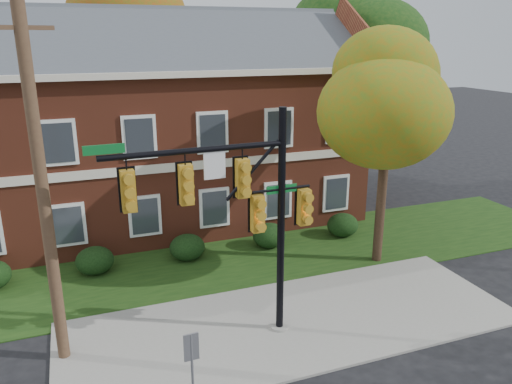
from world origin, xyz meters
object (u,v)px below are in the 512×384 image
object	(u,v)px
hedge_center	(187,247)
tree_right_rear	(363,44)
tree_far_rear	(154,30)
hedge_far_right	(343,225)
traffic_signal	(241,205)
hedge_left	(95,261)
sign_post	(192,364)
apartment_building	(158,116)
utility_pole	(43,193)
tree_near_right	(397,90)
hedge_right	(269,236)

from	to	relation	value
hedge_center	tree_right_rear	xyz separation A→B (m)	(11.31, 6.11, 7.60)
hedge_center	tree_far_rear	size ratio (longest dim) A/B	0.12
hedge_center	hedge_far_right	world-z (taller)	same
traffic_signal	hedge_far_right	bearing A→B (deg)	39.13
hedge_left	hedge_far_right	bearing A→B (deg)	0.00
sign_post	hedge_far_right	bearing A→B (deg)	41.82
apartment_building	utility_pole	world-z (taller)	apartment_building
apartment_building	tree_near_right	world-z (taller)	apartment_building
apartment_building	hedge_far_right	xyz separation A→B (m)	(7.00, -5.25, -4.46)
apartment_building	hedge_right	distance (m)	7.73
hedge_right	traffic_signal	world-z (taller)	traffic_signal
sign_post	hedge_left	bearing A→B (deg)	98.06
hedge_right	hedge_far_right	xyz separation A→B (m)	(3.50, 0.00, 0.00)
utility_pole	sign_post	world-z (taller)	utility_pole
hedge_right	hedge_far_right	bearing A→B (deg)	0.00
tree_far_rear	utility_pole	world-z (taller)	tree_far_rear
tree_far_rear	sign_post	xyz separation A→B (m)	(-3.19, -21.79, -7.25)
apartment_building	hedge_far_right	distance (m)	9.82
hedge_center	hedge_right	world-z (taller)	same
apartment_building	utility_pole	bearing A→B (deg)	-114.15
traffic_signal	utility_pole	xyz separation A→B (m)	(-4.89, 0.86, 0.60)
tree_near_right	tree_right_rear	bearing A→B (deg)	65.42
apartment_building	tree_far_rear	size ratio (longest dim) A/B	1.63
hedge_far_right	traffic_signal	bearing A→B (deg)	-138.66
hedge_left	tree_far_rear	size ratio (longest dim) A/B	0.12
hedge_right	utility_pole	xyz separation A→B (m)	(-8.13, -5.07, 4.25)
hedge_right	tree_far_rear	size ratio (longest dim) A/B	0.12
tree_near_right	traffic_signal	world-z (taller)	tree_near_right
hedge_center	utility_pole	size ratio (longest dim) A/B	0.15
sign_post	apartment_building	bearing A→B (deg)	79.76
tree_far_rear	utility_pole	xyz separation A→B (m)	(-5.97, -18.16, -4.07)
hedge_far_right	tree_near_right	world-z (taller)	tree_near_right
utility_pole	sign_post	distance (m)	5.57
hedge_left	tree_right_rear	xyz separation A→B (m)	(14.81, 6.11, 7.60)
sign_post	tree_far_rear	bearing A→B (deg)	78.97
hedge_far_right	sign_post	xyz separation A→B (m)	(-8.85, -8.70, 1.07)
hedge_center	hedge_right	size ratio (longest dim) A/B	1.00
apartment_building	sign_post	xyz separation A→B (m)	(-1.85, -13.95, -3.39)
hedge_right	tree_right_rear	xyz separation A→B (m)	(7.81, 6.11, 7.60)
hedge_far_right	utility_pole	distance (m)	13.38
apartment_building	tree_right_rear	distance (m)	11.77
apartment_building	sign_post	world-z (taller)	apartment_building
traffic_signal	utility_pole	size ratio (longest dim) A/B	0.71
hedge_right	tree_near_right	bearing A→B (deg)	-37.28
apartment_building	traffic_signal	bearing A→B (deg)	-88.68
apartment_building	tree_near_right	size ratio (longest dim) A/B	2.19
apartment_building	tree_far_rear	world-z (taller)	tree_far_rear
tree_near_right	tree_right_rear	world-z (taller)	tree_right_rear
tree_near_right	utility_pole	distance (m)	12.21
hedge_center	hedge_far_right	distance (m)	7.00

